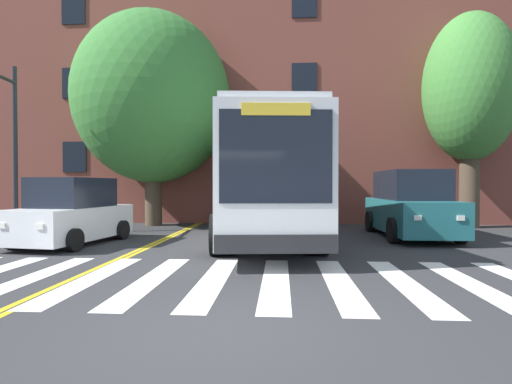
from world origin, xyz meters
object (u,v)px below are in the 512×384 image
(car_white_near_lane, at_px, (72,214))
(car_teal_far_lane, at_px, (410,206))
(car_tan_behind_bus, at_px, (278,201))
(street_tree_curbside_small, at_px, (153,99))
(street_tree_curbside_large, at_px, (470,89))
(city_bus, at_px, (263,179))

(car_white_near_lane, relative_size, car_teal_far_lane, 0.83)
(car_tan_behind_bus, height_order, street_tree_curbside_small, street_tree_curbside_small)
(street_tree_curbside_large, height_order, street_tree_curbside_small, street_tree_curbside_small)
(street_tree_curbside_large, bearing_deg, car_white_near_lane, -158.08)
(car_white_near_lane, bearing_deg, street_tree_curbside_small, 83.88)
(car_tan_behind_bus, bearing_deg, car_teal_far_lane, -66.76)
(street_tree_curbside_small, bearing_deg, car_white_near_lane, -96.12)
(city_bus, relative_size, street_tree_curbside_small, 1.25)
(city_bus, height_order, car_teal_far_lane, city_bus)
(city_bus, relative_size, car_teal_far_lane, 2.29)
(car_teal_far_lane, height_order, street_tree_curbside_large, street_tree_curbside_large)
(car_teal_far_lane, xyz_separation_m, street_tree_curbside_small, (-9.73, 3.21, 4.35))
(car_white_near_lane, distance_m, street_tree_curbside_large, 15.46)
(car_white_near_lane, bearing_deg, city_bus, 18.57)
(car_white_near_lane, bearing_deg, car_teal_far_lane, 12.55)
(car_teal_far_lane, distance_m, car_tan_behind_bus, 11.39)
(city_bus, distance_m, car_tan_behind_bus, 10.99)
(street_tree_curbside_large, distance_m, street_tree_curbside_small, 13.07)
(car_teal_far_lane, bearing_deg, city_bus, -174.57)
(car_tan_behind_bus, xyz_separation_m, street_tree_curbside_large, (7.83, -7.27, 4.78))
(car_teal_far_lane, relative_size, car_tan_behind_bus, 1.07)
(street_tree_curbside_large, xyz_separation_m, street_tree_curbside_small, (-13.07, 0.01, -0.20))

